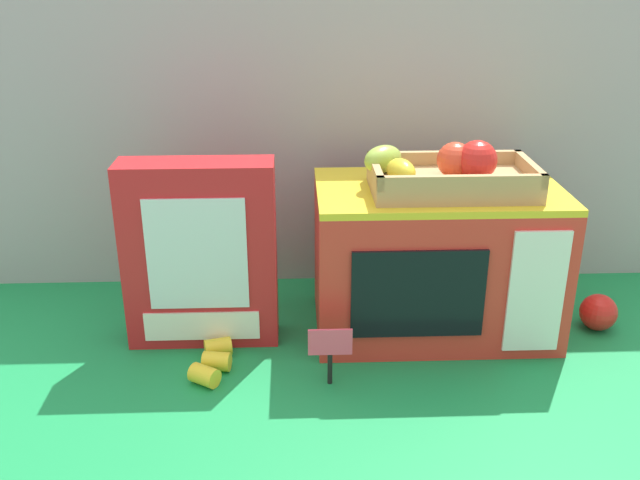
% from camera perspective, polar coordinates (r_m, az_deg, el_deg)
% --- Properties ---
extents(ground_plane, '(1.70, 1.70, 0.00)m').
position_cam_1_polar(ground_plane, '(1.30, 0.76, -7.40)').
color(ground_plane, '#198C47').
rests_on(ground_plane, ground).
extents(display_back_panel, '(1.61, 0.03, 0.57)m').
position_cam_1_polar(display_back_panel, '(1.42, 0.31, 7.56)').
color(display_back_panel, '#A0A3A8').
rests_on(display_back_panel, ground).
extents(toy_microwave, '(0.42, 0.26, 0.27)m').
position_cam_1_polar(toy_microwave, '(1.28, 9.29, -1.53)').
color(toy_microwave, red).
rests_on(toy_microwave, ground).
extents(food_groups_crate, '(0.29, 0.15, 0.09)m').
position_cam_1_polar(food_groups_crate, '(1.20, 10.31, 5.27)').
color(food_groups_crate, tan).
rests_on(food_groups_crate, toy_microwave).
extents(cookie_set_box, '(0.26, 0.08, 0.33)m').
position_cam_1_polar(cookie_set_box, '(1.23, -9.68, -1.16)').
color(cookie_set_box, red).
rests_on(cookie_set_box, ground).
extents(price_sign, '(0.07, 0.01, 0.10)m').
position_cam_1_polar(price_sign, '(1.12, 0.82, -8.74)').
color(price_sign, black).
rests_on(price_sign, ground).
extents(loose_toy_banana, '(0.07, 0.13, 0.03)m').
position_cam_1_polar(loose_toy_banana, '(1.20, -8.65, -9.68)').
color(loose_toy_banana, yellow).
rests_on(loose_toy_banana, ground).
extents(loose_toy_apple, '(0.07, 0.07, 0.07)m').
position_cam_1_polar(loose_toy_apple, '(1.39, 21.63, -5.46)').
color(loose_toy_apple, red).
rests_on(loose_toy_apple, ground).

